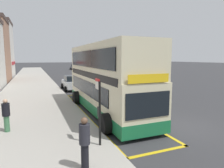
# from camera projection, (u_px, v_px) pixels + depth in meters

# --- Properties ---
(ground_plane) EXTENTS (260.00, 260.00, 0.00)m
(ground_plane) POSITION_uv_depth(u_px,v_px,m) (69.00, 76.00, 39.59)
(ground_plane) COLOR #333335
(pavement_near) EXTENTS (6.00, 76.00, 0.14)m
(pavement_near) POSITION_uv_depth(u_px,v_px,m) (32.00, 77.00, 36.97)
(pavement_near) COLOR #A39E93
(pavement_near) RESTS_ON ground
(double_decker_bus) EXTENTS (3.15, 10.44, 4.40)m
(double_decker_bus) POSITION_uv_depth(u_px,v_px,m) (105.00, 81.00, 12.85)
(double_decker_bus) COLOR beige
(double_decker_bus) RESTS_ON ground
(bus_bay_markings) EXTENTS (2.86, 12.92, 0.01)m
(bus_bay_markings) POSITION_uv_depth(u_px,v_px,m) (103.00, 111.00, 13.29)
(bus_bay_markings) COLOR gold
(bus_bay_markings) RESTS_ON ground
(bus_stop_sign) EXTENTS (0.09, 0.51, 2.61)m
(bus_stop_sign) POSITION_uv_depth(u_px,v_px,m) (99.00, 106.00, 7.59)
(bus_stop_sign) COLOR black
(bus_stop_sign) RESTS_ON pavement_near
(parked_car_grey_far) EXTENTS (2.09, 4.20, 1.62)m
(parked_car_grey_far) POSITION_uv_depth(u_px,v_px,m) (74.00, 67.00, 59.79)
(parked_car_grey_far) COLOR slate
(parked_car_grey_far) RESTS_ON ground
(parked_car_silver_kerbside) EXTENTS (2.09, 4.20, 1.62)m
(parked_car_silver_kerbside) POSITION_uv_depth(u_px,v_px,m) (72.00, 83.00, 22.04)
(parked_car_silver_kerbside) COLOR #B2B5BA
(parked_car_silver_kerbside) RESTS_ON ground
(parked_car_grey_across) EXTENTS (2.09, 4.20, 1.62)m
(parked_car_grey_across) POSITION_uv_depth(u_px,v_px,m) (95.00, 72.00, 39.17)
(parked_car_grey_across) COLOR slate
(parked_car_grey_across) RESTS_ON ground
(pedestrian_waiting_near_sign) EXTENTS (0.34, 0.34, 1.55)m
(pedestrian_waiting_near_sign) POSITION_uv_depth(u_px,v_px,m) (6.00, 114.00, 9.03)
(pedestrian_waiting_near_sign) COLOR #3F724C
(pedestrian_waiting_near_sign) RESTS_ON pavement_near
(pedestrian_further_back) EXTENTS (0.34, 0.34, 1.64)m
(pedestrian_further_back) POSITION_uv_depth(u_px,v_px,m) (85.00, 141.00, 5.97)
(pedestrian_further_back) COLOR black
(pedestrian_further_back) RESTS_ON pavement_near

